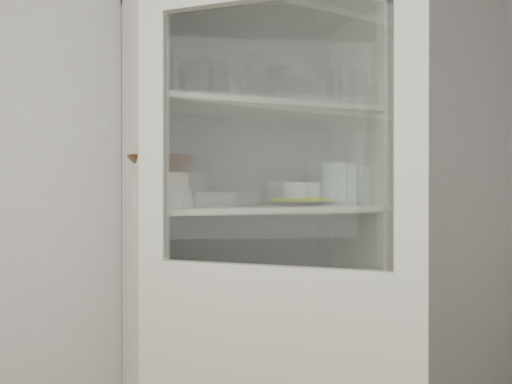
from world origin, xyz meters
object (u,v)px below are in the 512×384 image
object	(u,v)px
mug_blue	(309,290)
teal_jar	(267,289)
goblet_3	(303,94)
cream_bowl	(162,181)
cupboard_door	(271,341)
mug_teal	(263,288)
plate_stack_back	(210,199)
white_ramekin	(301,190)
plate_stack_front	(162,198)
glass_platter	(301,203)
white_canister	(152,293)
terracotta_bowl	(162,164)
mug_white	(331,295)
goblet_1	(228,87)
yellow_trivet	(301,200)
grey_bowl_stack	(340,184)
goblet_0	(187,84)
goblet_2	(273,93)
measuring_cups	(171,310)
pantry_cabinet	(250,283)

from	to	relation	value
mug_blue	teal_jar	world-z (taller)	same
goblet_3	cream_bowl	xyz separation A→B (m)	(-0.66, -0.16, -0.38)
cupboard_door	mug_teal	xyz separation A→B (m)	(0.23, 0.60, 0.04)
plate_stack_back	goblet_3	bearing A→B (deg)	-1.71
plate_stack_back	cream_bowl	world-z (taller)	cream_bowl
white_ramekin	teal_jar	size ratio (longest dim) A/B	1.50
goblet_3	plate_stack_front	size ratio (longest dim) A/B	0.76
mug_blue	mug_teal	xyz separation A→B (m)	(-0.16, 0.11, 0.00)
plate_stack_back	glass_platter	xyz separation A→B (m)	(0.37, -0.10, -0.02)
plate_stack_front	white_canister	xyz separation A→B (m)	(-0.01, 0.11, -0.36)
cream_bowl	terracotta_bowl	world-z (taller)	terracotta_bowl
plate_stack_front	mug_white	world-z (taller)	plate_stack_front
terracotta_bowl	teal_jar	xyz separation A→B (m)	(0.47, 0.12, -0.51)
mug_teal	teal_jar	xyz separation A→B (m)	(0.01, -0.02, -0.00)
goblet_1	goblet_3	bearing A→B (deg)	2.97
goblet_1	mug_white	bearing A→B (deg)	-31.60
terracotta_bowl	yellow_trivet	size ratio (longest dim) A/B	1.41
mug_white	plate_stack_front	bearing A→B (deg)	-169.91
plate_stack_back	terracotta_bowl	size ratio (longest dim) A/B	0.88
mug_teal	grey_bowl_stack	bearing A→B (deg)	9.74
goblet_1	white_canister	bearing A→B (deg)	-173.79
goblet_0	white_canister	world-z (taller)	goblet_0
goblet_2	mug_teal	xyz separation A→B (m)	(-0.05, -0.01, -0.82)
mug_white	teal_jar	size ratio (longest dim) A/B	1.03
plate_stack_back	measuring_cups	xyz separation A→B (m)	(-0.20, -0.16, -0.41)
terracotta_bowl	mug_white	size ratio (longest dim) A/B	2.39
terracotta_bowl	teal_jar	world-z (taller)	terracotta_bowl
pantry_cabinet	glass_platter	xyz separation A→B (m)	(0.21, -0.05, 0.33)
pantry_cabinet	teal_jar	size ratio (longest dim) A/B	20.85
mug_blue	mug_teal	size ratio (longest dim) A/B	1.10
goblet_1	cream_bowl	bearing A→B (deg)	-154.75
cupboard_door	yellow_trivet	bearing A→B (deg)	97.89
white_ramekin	glass_platter	bearing A→B (deg)	0.00
grey_bowl_stack	mug_blue	distance (m)	0.48
cream_bowl	grey_bowl_stack	world-z (taller)	grey_bowl_stack
goblet_2	cream_bowl	size ratio (longest dim) A/B	0.80
cream_bowl	white_canister	distance (m)	0.44
glass_platter	measuring_cups	size ratio (longest dim) A/B	3.05
goblet_0	terracotta_bowl	bearing A→B (deg)	-132.66
pantry_cabinet	yellow_trivet	distance (m)	0.41
cream_bowl	mug_blue	bearing A→B (deg)	2.66
goblet_3	white_canister	xyz separation A→B (m)	(-0.67, -0.05, -0.81)
goblet_0	white_canister	distance (m)	0.83
mug_white	goblet_2	bearing A→B (deg)	141.46
cupboard_door	terracotta_bowl	distance (m)	0.75
glass_platter	white_canister	xyz separation A→B (m)	(-0.62, 0.03, -0.34)
pantry_cabinet	measuring_cups	size ratio (longest dim) A/B	19.26
mug_blue	mug_teal	bearing A→B (deg)	123.41
mug_blue	mug_white	bearing A→B (deg)	-91.19
plate_stack_front	mug_teal	xyz separation A→B (m)	(0.46, 0.13, -0.38)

